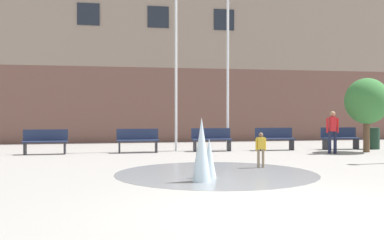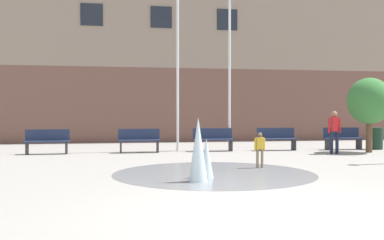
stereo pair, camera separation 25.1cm
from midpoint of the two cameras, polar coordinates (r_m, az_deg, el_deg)
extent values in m
plane|color=gray|center=(7.20, 11.96, -11.47)|extent=(100.00, 100.00, 0.00)
cube|color=brown|center=(26.22, -4.37, 1.83)|extent=(36.00, 6.00, 3.85)
cube|color=gray|center=(26.63, -4.38, 11.08)|extent=(36.00, 6.00, 4.71)
cube|color=#1E232D|center=(23.59, -12.32, 12.95)|extent=(1.10, 0.06, 1.10)
cube|color=#1E232D|center=(23.73, -3.62, 12.90)|extent=(1.10, 0.06, 1.10)
cube|color=#1E232D|center=(24.37, 4.78, 12.58)|extent=(1.10, 0.06, 1.10)
cylinder|color=gray|center=(11.44, 3.44, -6.78)|extent=(5.12, 5.12, 0.01)
cone|color=silver|center=(10.61, 2.52, -4.88)|extent=(0.35, 0.35, 0.93)
cone|color=silver|center=(10.01, 1.51, -3.76)|extent=(0.43, 0.43, 1.44)
cube|color=#28282D|center=(17.48, -19.83, -3.42)|extent=(0.06, 0.40, 0.44)
cube|color=#28282D|center=(17.30, -15.25, -3.44)|extent=(0.06, 0.40, 0.44)
cube|color=#232D4C|center=(17.36, -17.56, -2.63)|extent=(1.60, 0.44, 0.05)
cube|color=#232D4C|center=(17.54, -17.48, -1.82)|extent=(1.60, 0.04, 0.42)
cube|color=#28282D|center=(17.26, -8.62, -3.43)|extent=(0.06, 0.40, 0.44)
cube|color=#28282D|center=(17.35, -3.99, -3.40)|extent=(0.06, 0.40, 0.44)
cube|color=#232D4C|center=(17.28, -6.30, -2.61)|extent=(1.60, 0.44, 0.05)
cube|color=#232D4C|center=(17.46, -6.35, -1.80)|extent=(1.60, 0.04, 0.42)
cube|color=#28282D|center=(17.67, 0.95, -3.31)|extent=(0.06, 0.40, 0.44)
cube|color=#28282D|center=(18.00, 5.33, -3.24)|extent=(0.06, 0.40, 0.44)
cube|color=#232D4C|center=(17.81, 3.16, -2.49)|extent=(1.60, 0.44, 0.05)
cube|color=#232D4C|center=(17.99, 3.02, -1.71)|extent=(1.60, 0.04, 0.42)
cube|color=#28282D|center=(18.30, 9.13, -3.18)|extent=(0.06, 0.40, 0.44)
cube|color=#28282D|center=(18.81, 13.16, -3.08)|extent=(0.06, 0.40, 0.44)
cube|color=#232D4C|center=(18.52, 11.17, -2.37)|extent=(1.60, 0.44, 0.05)
cube|color=#232D4C|center=(18.70, 10.95, -1.62)|extent=(1.60, 0.04, 0.42)
cube|color=#28282D|center=(19.32, 17.20, -2.99)|extent=(0.06, 0.40, 0.44)
cube|color=#28282D|center=(20.00, 20.77, -2.88)|extent=(0.06, 0.40, 0.44)
cube|color=#232D4C|center=(19.64, 19.02, -2.22)|extent=(1.60, 0.44, 0.05)
cube|color=#232D4C|center=(19.80, 18.74, -1.51)|extent=(1.60, 0.04, 0.42)
cylinder|color=#1E233D|center=(17.46, 17.69, -2.76)|extent=(0.12, 0.12, 0.84)
cylinder|color=#1E233D|center=(17.57, 18.33, -2.74)|extent=(0.12, 0.12, 0.84)
cube|color=red|center=(17.48, 18.02, -0.49)|extent=(0.29, 0.38, 0.54)
sphere|color=#997051|center=(17.48, 18.03, 0.74)|extent=(0.21, 0.21, 0.21)
cylinder|color=red|center=(17.39, 17.41, -0.68)|extent=(0.08, 0.08, 0.55)
cylinder|color=red|center=(17.58, 18.63, -0.66)|extent=(0.08, 0.08, 0.55)
cylinder|color=#89755B|center=(12.64, 8.88, -4.87)|extent=(0.07, 0.07, 0.52)
cylinder|color=#89755B|center=(12.68, 9.46, -4.85)|extent=(0.07, 0.07, 0.52)
cube|color=gold|center=(12.63, 9.17, -2.93)|extent=(0.22, 0.14, 0.33)
sphere|color=brown|center=(12.61, 9.18, -1.88)|extent=(0.13, 0.13, 0.13)
cylinder|color=gold|center=(12.59, 8.61, -3.10)|extent=(0.05, 0.05, 0.34)
cylinder|color=gold|center=(12.67, 9.73, -3.07)|extent=(0.05, 0.05, 0.34)
cylinder|color=silver|center=(18.20, -1.44, 9.45)|extent=(0.10, 0.10, 8.44)
cylinder|color=silver|center=(18.59, 5.18, 8.00)|extent=(0.10, 0.10, 7.63)
cylinder|color=#193323|center=(20.26, 22.64, -2.19)|extent=(0.56, 0.56, 0.90)
cylinder|color=brown|center=(18.60, 21.93, -2.16)|extent=(0.24, 0.24, 1.10)
ellipsoid|color=#387538|center=(18.57, 21.96, 2.27)|extent=(1.67, 1.67, 1.77)
camera|label=1|loc=(0.13, -89.50, 0.01)|focal=42.00mm
camera|label=2|loc=(0.13, 90.50, -0.01)|focal=42.00mm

